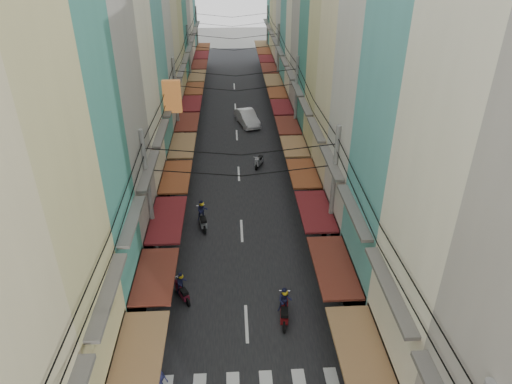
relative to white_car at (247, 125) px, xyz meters
name	(u,v)px	position (x,y,z in m)	size (l,w,h in m)	color
ground	(245,295)	(-1.11, -24.77, 0.00)	(160.00, 160.00, 0.00)	slate
road	(237,144)	(-1.11, -4.77, 0.01)	(10.00, 80.00, 0.02)	black
sidewalk_left	(165,145)	(-7.61, -4.77, 0.03)	(3.00, 80.00, 0.06)	slate
sidewalk_right	(308,142)	(5.39, -4.77, 0.03)	(3.00, 80.00, 0.06)	slate
building_row_left	(126,41)	(-9.03, -8.21, 9.78)	(7.80, 67.67, 23.70)	beige
building_row_right	(342,44)	(6.81, -8.32, 9.41)	(7.80, 68.98, 22.59)	#3B8374
utility_poles	(237,88)	(-1.11, -9.75, 6.59)	(10.20, 66.13, 8.20)	gray
white_car	(247,125)	(0.00, 0.00, 0.00)	(5.05, 1.98, 1.78)	silver
bicycle	(369,321)	(4.90, -26.96, 0.00)	(0.53, 1.42, 0.98)	black
moving_scooters	(231,248)	(-1.79, -21.35, 0.57)	(5.59, 18.97, 1.98)	black
parked_scooters	(339,332)	(3.15, -27.98, 0.47)	(13.27, 15.05, 0.98)	black
pedestrians	(174,287)	(-4.68, -25.11, 1.02)	(11.77, 21.18, 2.22)	#261D27
market_umbrella	(386,325)	(4.77, -29.09, 1.93)	(2.08, 2.08, 2.19)	#B2B2B7
traffic_sign	(383,320)	(4.62, -29.08, 2.27)	(0.10, 0.68, 3.09)	gray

